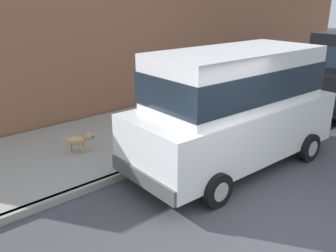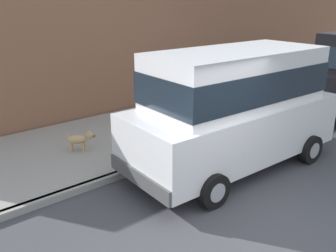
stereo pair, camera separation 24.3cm
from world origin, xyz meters
TOP-DOWN VIEW (x-y plane):
  - ground_plane at (0.00, 0.00)m, footprint 80.00×80.00m
  - curb at (-3.20, 0.00)m, footprint 0.16×64.00m
  - sidewalk at (-5.00, 0.00)m, footprint 3.60×64.00m
  - car_white_van at (-2.14, 1.42)m, footprint 2.25×4.96m
  - dog_tan at (-4.69, -0.90)m, footprint 0.48×0.65m
  - building_facade at (-7.10, 5.02)m, footprint 0.50×20.00m

SIDE VIEW (x-z plane):
  - ground_plane at x=0.00m, z-range 0.00..0.00m
  - curb at x=-3.20m, z-range 0.00..0.14m
  - sidewalk at x=-5.00m, z-range 0.00..0.14m
  - dog_tan at x=-4.69m, z-range 0.18..0.67m
  - car_white_van at x=-2.14m, z-range 0.13..2.65m
  - building_facade at x=-7.10m, z-range 0.00..3.59m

